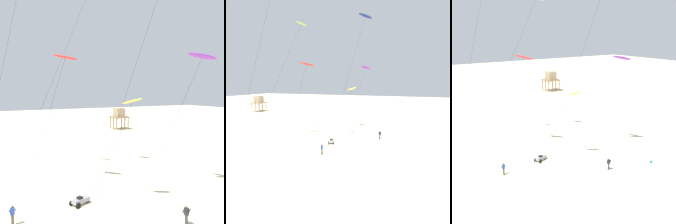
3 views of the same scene
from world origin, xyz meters
The scene contains 7 objects.
kite_yellow centered at (2.36, 3.61, 9.36)m, with size 3.53×3.06×9.86m.
kite_purple centered at (10.11, 3.04, 13.70)m, with size 5.52×4.58×14.35m.
kite_red centered at (-1.24, 10.88, 13.78)m, with size 4.73×4.22×14.36m.
kite_flyer_nearest centered at (4.19, -1.44, 0.89)m, with size 0.65×0.67×1.67m.
kite_flyer_middle centered at (-7.59, 4.96, 0.89)m, with size 0.53×0.50×1.67m.
stilt_house centered at (25.83, 46.83, 4.07)m, with size 4.44×4.25×5.72m.
beach_buggy centered at (-1.55, 6.05, 0.43)m, with size 2.12×1.43×0.82m.
Camera 1 is at (-10.39, -16.49, 10.44)m, focal length 43.55 mm.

